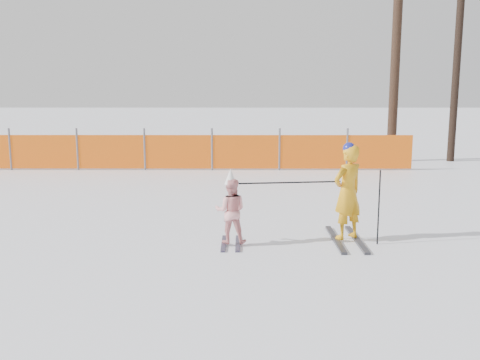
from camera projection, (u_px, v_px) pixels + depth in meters
name	position (u px, v px, depth m)	size (l,w,h in m)	color
ground	(240.00, 251.00, 8.00)	(120.00, 120.00, 0.00)	white
adult	(348.00, 193.00, 8.44)	(0.66, 1.53, 1.58)	black
child	(231.00, 210.00, 8.26)	(0.51, 0.84, 1.20)	black
ski_poles	(327.00, 193.00, 8.29)	(2.19, 0.22, 1.17)	black
safety_fence	(141.00, 152.00, 15.84)	(15.96, 0.06, 1.25)	#595960
tree_trunks	(415.00, 59.00, 17.35)	(2.28, 0.30, 7.27)	#301F15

